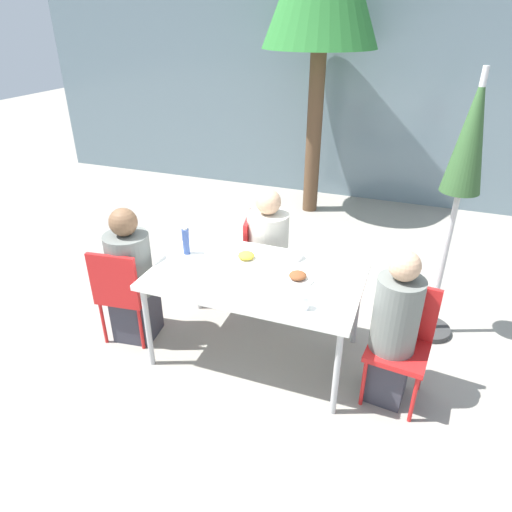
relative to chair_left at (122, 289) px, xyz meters
The scene contains 15 objects.
ground_plane 1.21m from the chair_left, 11.10° to the left, with size 24.00×24.00×0.00m, color gray.
building_facade 4.46m from the chair_left, 75.66° to the left, with size 10.00×0.20×3.00m.
dining_table 1.12m from the chair_left, 11.10° to the left, with size 1.57×0.95×0.75m.
chair_left is the anchor object (origin of this frame).
person_left 0.11m from the chair_left, 65.00° to the left, with size 0.36×0.36×1.17m.
chair_right 2.18m from the chair_left, ahead, with size 0.44×0.44×0.86m.
person_right 2.12m from the chair_left, ahead, with size 0.31×0.31×1.18m.
chair_far 1.28m from the chair_left, 49.40° to the left, with size 0.48×0.48×0.86m.
person_far 1.32m from the chair_left, 45.55° to the left, with size 0.40×0.40×1.15m.
closed_umbrella 2.81m from the chair_left, 22.53° to the left, with size 0.36×0.36×2.17m.
plate_0 1.44m from the chair_left, ahead, with size 0.23×0.23×0.07m.
plate_1 1.04m from the chair_left, 22.51° to the left, with size 0.24×0.24×0.07m.
bottle 0.65m from the chair_left, 36.29° to the left, with size 0.06×0.06×0.23m.
drinking_cup 1.56m from the chair_left, ahead, with size 0.07×0.07×0.10m.
salad_bowl 1.41m from the chair_left, 23.25° to the left, with size 0.15×0.15×0.05m.
Camera 1 is at (1.03, -2.77, 2.48)m, focal length 32.00 mm.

